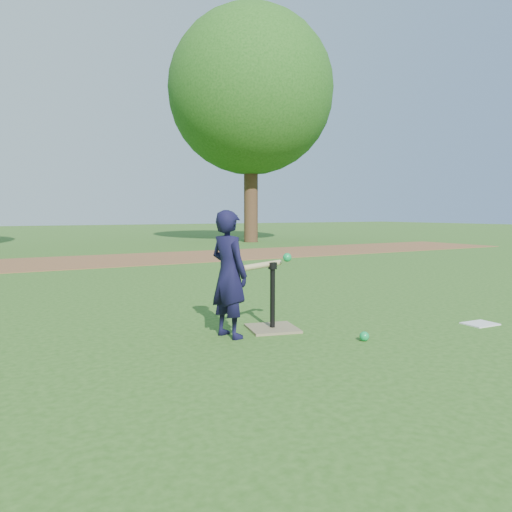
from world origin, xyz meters
TOP-DOWN VIEW (x-y plane):
  - ground at (0.00, 0.00)m, footprint 80.00×80.00m
  - dirt_strip at (0.00, 7.50)m, footprint 24.00×3.00m
  - child at (-0.42, 0.10)m, footprint 0.35×0.45m
  - wiffle_ball_ground at (0.49, -0.59)m, footprint 0.08×0.08m
  - clipboard at (1.87, -0.68)m, footprint 0.31×0.25m
  - batting_tee at (0.04, 0.13)m, footprint 0.52×0.52m
  - swing_action at (-0.05, 0.11)m, footprint 0.63×0.32m
  - tree_right at (6.50, 12.00)m, footprint 5.80×5.80m

SIDE VIEW (x-z plane):
  - ground at x=0.00m, z-range 0.00..0.00m
  - dirt_strip at x=0.00m, z-range 0.00..0.01m
  - clipboard at x=1.87m, z-range 0.00..0.01m
  - wiffle_ball_ground at x=0.49m, z-range 0.00..0.08m
  - batting_tee at x=0.04m, z-range -0.20..0.42m
  - child at x=-0.42m, z-range 0.00..1.08m
  - swing_action at x=-0.05m, z-range 0.54..0.67m
  - tree_right at x=6.50m, z-range 1.19..9.39m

